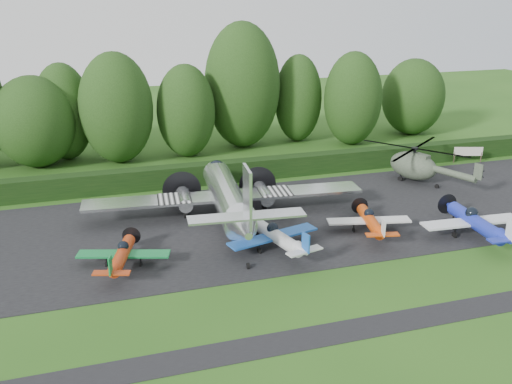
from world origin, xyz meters
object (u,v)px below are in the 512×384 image
object	(u,v)px
light_plane_red	(122,255)
helicopter	(414,163)
light_plane_orange	(370,221)
transport_plane	(228,198)
sign_board	(468,152)
light_plane_blue	(476,222)
light_plane_white	(277,236)

from	to	relation	value
light_plane_red	helicopter	distance (m)	30.39
light_plane_orange	light_plane_red	bearing A→B (deg)	168.87
transport_plane	sign_board	size ratio (longest dim) A/B	7.46
light_plane_blue	helicopter	bearing A→B (deg)	75.08
light_plane_white	sign_board	xyz separation A→B (m)	(26.83, 14.60, 0.04)
helicopter	transport_plane	bearing A→B (deg)	-144.85
light_plane_white	sign_board	world-z (taller)	light_plane_white
light_plane_orange	light_plane_blue	world-z (taller)	light_plane_blue
light_plane_white	light_plane_blue	size ratio (longest dim) A/B	0.89
light_plane_orange	helicopter	bearing A→B (deg)	33.16
light_plane_red	light_plane_white	xyz separation A→B (m)	(10.86, -0.50, 0.13)
transport_plane	helicopter	bearing A→B (deg)	7.47
light_plane_white	light_plane_orange	size ratio (longest dim) A/B	1.09
light_plane_red	light_plane_blue	world-z (taller)	light_plane_blue
transport_plane	light_plane_red	size ratio (longest dim) A/B	3.50
light_plane_red	light_plane_white	bearing A→B (deg)	-19.38
light_plane_white	helicopter	bearing A→B (deg)	45.75
transport_plane	light_plane_blue	distance (m)	19.08
light_plane_orange	light_plane_blue	distance (m)	7.82
transport_plane	light_plane_white	size ratio (longest dim) A/B	3.10
transport_plane	light_plane_red	bearing A→B (deg)	-152.11
light_plane_white	light_plane_blue	bearing A→B (deg)	6.08
light_plane_red	helicopter	bearing A→B (deg)	3.04
transport_plane	light_plane_orange	size ratio (longest dim) A/B	3.39
light_plane_blue	light_plane_white	bearing A→B (deg)	168.20
transport_plane	sign_board	bearing A→B (deg)	10.75
light_plane_orange	transport_plane	bearing A→B (deg)	138.69
light_plane_white	light_plane_blue	distance (m)	15.25
light_plane_red	light_plane_blue	distance (m)	26.09
light_plane_blue	sign_board	distance (m)	20.51
light_plane_white	transport_plane	bearing A→B (deg)	121.58
transport_plane	light_plane_blue	size ratio (longest dim) A/B	2.77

